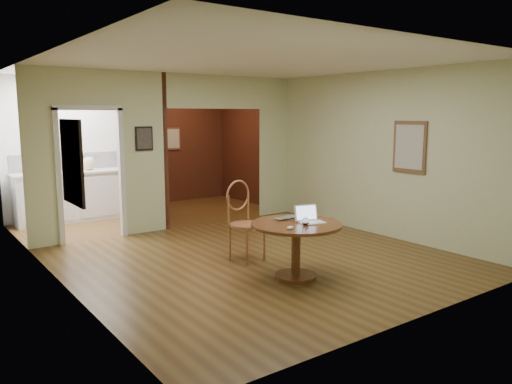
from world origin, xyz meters
TOP-DOWN VIEW (x-y plane):
  - floor at (0.00, 0.00)m, footprint 5.00×5.00m
  - room_shell at (-0.47, 3.10)m, footprint 5.20×7.50m
  - dining_table at (-0.10, -0.85)m, footprint 1.10×1.10m
  - chair at (-0.17, 0.18)m, footprint 0.54×0.54m
  - open_laptop at (0.06, -0.90)m, footprint 0.34×0.33m
  - closed_laptop at (-0.04, -0.63)m, footprint 0.37×0.25m
  - mouse at (-0.38, -1.06)m, footprint 0.10×0.06m
  - wine_glass at (-0.09, -1.01)m, footprint 0.09×0.09m
  - pen at (-0.22, -1.16)m, footprint 0.11×0.08m
  - kitchen_cabinet at (-1.35, 4.20)m, footprint 2.06×0.60m
  - grocery_bag at (-1.00, 4.20)m, footprint 0.31×0.29m

SIDE VIEW (x-z plane):
  - floor at x=0.00m, z-range 0.00..0.00m
  - kitchen_cabinet at x=-1.35m, z-range 0.00..0.94m
  - dining_table at x=-0.10m, z-range 0.17..0.86m
  - chair at x=-0.17m, z-range 0.06..1.17m
  - pen at x=-0.22m, z-range 0.69..0.70m
  - closed_laptop at x=-0.04m, z-range 0.69..0.72m
  - mouse at x=-0.38m, z-range 0.69..0.73m
  - wine_glass at x=-0.09m, z-range 0.69..0.79m
  - open_laptop at x=0.06m, z-range 0.64..0.85m
  - grocery_bag at x=-1.00m, z-range 0.94..1.20m
  - room_shell at x=-0.47m, z-range -1.21..3.79m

